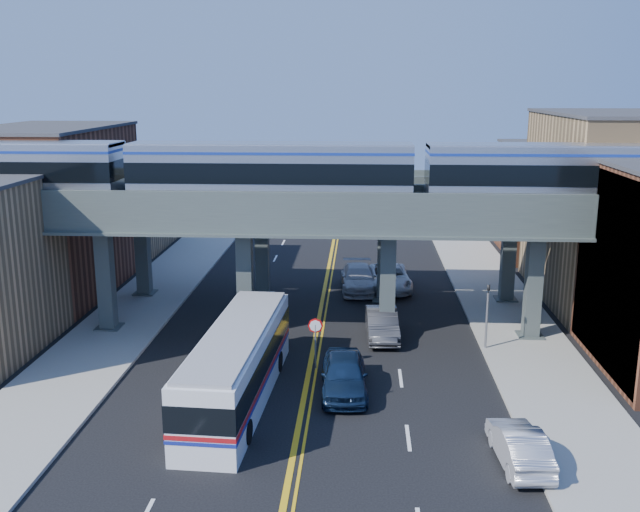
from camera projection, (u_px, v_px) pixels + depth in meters
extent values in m
plane|color=black|center=(305.00, 393.00, 32.80)|extent=(120.00, 120.00, 0.00)
cube|color=gray|center=(129.00, 318.00, 43.14)|extent=(5.00, 70.00, 0.16)
cube|color=gray|center=(513.00, 325.00, 41.83)|extent=(5.00, 70.00, 0.16)
cube|color=brown|center=(51.00, 212.00, 48.10)|extent=(8.00, 14.00, 11.00)
cube|color=#9E7C52|center=(117.00, 203.00, 61.07)|extent=(8.00, 10.00, 8.00)
cube|color=#9E7C52|center=(610.00, 210.00, 45.86)|extent=(8.00, 14.00, 12.00)
cube|color=brown|center=(555.00, 201.00, 58.83)|extent=(8.00, 10.00, 9.00)
cube|color=teal|center=(608.00, 276.00, 34.74)|extent=(0.10, 9.50, 9.50)
cube|color=#465250|center=(106.00, 280.00, 40.55)|extent=(0.85, 0.85, 6.00)
cube|color=#465250|center=(245.00, 282.00, 40.09)|extent=(0.85, 0.85, 6.00)
cube|color=#465250|center=(388.00, 285.00, 39.63)|extent=(0.85, 0.85, 6.00)
cube|color=#465250|center=(533.00, 287.00, 39.17)|extent=(0.85, 0.85, 6.00)
cube|color=#47514C|center=(316.00, 219.00, 39.00)|extent=(52.00, 3.60, 1.40)
cube|color=#465250|center=(143.00, 252.00, 47.34)|extent=(0.85, 0.85, 6.00)
cube|color=#465250|center=(262.00, 254.00, 46.88)|extent=(0.85, 0.85, 6.00)
cube|color=#465250|center=(384.00, 255.00, 46.43)|extent=(0.85, 0.85, 6.00)
cube|color=#465250|center=(508.00, 257.00, 45.97)|extent=(0.85, 0.85, 6.00)
cube|color=#47514C|center=(323.00, 199.00, 45.79)|extent=(52.00, 3.60, 1.40)
cube|color=black|center=(73.00, 201.00, 39.58)|extent=(2.20, 2.20, 0.25)
cube|color=black|center=(184.00, 202.00, 39.22)|extent=(2.20, 2.20, 0.25)
cube|color=black|center=(360.00, 204.00, 38.66)|extent=(2.20, 2.20, 0.25)
cube|color=silver|center=(271.00, 172.00, 38.54)|extent=(15.20, 2.90, 3.20)
cube|color=black|center=(271.00, 169.00, 38.50)|extent=(15.22, 2.96, 1.10)
cube|color=black|center=(477.00, 205.00, 38.30)|extent=(2.20, 2.20, 0.25)
cube|color=silver|center=(572.00, 174.00, 37.62)|extent=(15.20, 2.90, 3.20)
cube|color=black|center=(572.00, 171.00, 37.59)|extent=(15.22, 2.96, 1.10)
cylinder|color=slate|center=(315.00, 347.00, 35.42)|extent=(0.09, 0.09, 2.30)
cylinder|color=red|center=(315.00, 326.00, 35.17)|extent=(0.76, 0.04, 0.76)
cylinder|color=slate|center=(487.00, 322.00, 37.72)|extent=(0.12, 0.12, 3.20)
imported|color=black|center=(489.00, 285.00, 37.24)|extent=(0.15, 0.18, 0.90)
cube|color=white|center=(237.00, 367.00, 31.75)|extent=(3.32, 12.44, 3.18)
cube|color=black|center=(237.00, 358.00, 31.65)|extent=(3.38, 12.48, 1.08)
cube|color=#B21419|center=(238.00, 373.00, 31.82)|extent=(3.37, 12.48, 0.18)
cylinder|color=black|center=(216.00, 430.00, 28.19)|extent=(2.82, 1.17, 1.03)
cylinder|color=black|center=(254.00, 361.00, 35.33)|extent=(2.82, 1.17, 1.03)
imported|color=#0F1F3A|center=(344.00, 375.00, 32.69)|extent=(2.32, 5.27, 1.77)
imported|color=#313134|center=(382.00, 324.00, 39.86)|extent=(1.91, 4.94, 1.61)
imported|color=silver|center=(390.00, 277.00, 49.49)|extent=(3.05, 5.96, 1.61)
imported|color=#ABABB0|center=(359.00, 278.00, 49.13)|extent=(2.65, 5.87, 1.67)
imported|color=#AFAEB3|center=(519.00, 445.00, 26.57)|extent=(1.85, 4.53, 1.46)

